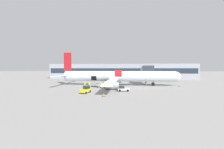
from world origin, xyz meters
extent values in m
plane|color=gray|center=(0.00, 0.00, 0.00)|extent=(500.00, 500.00, 0.00)
cube|color=silver|center=(1.28, -0.98, 0.00)|extent=(22.23, 3.05, 0.01)
cube|color=#9EA3AD|center=(0.00, 39.48, 4.05)|extent=(79.36, 10.27, 8.10)
cube|color=#232D3D|center=(0.00, 34.29, 4.46)|extent=(77.77, 0.16, 2.59)
cylinder|color=#4C4C51|center=(10.36, 14.47, 1.74)|extent=(0.60, 0.60, 3.49)
cube|color=silver|center=(10.36, 14.47, 4.93)|extent=(2.89, 10.74, 2.89)
cube|color=#333842|center=(10.36, 9.70, 4.93)|extent=(3.75, 1.60, 3.46)
cylinder|color=silver|center=(0.31, 7.37, 3.07)|extent=(36.52, 3.46, 3.46)
sphere|color=silver|center=(18.57, 7.37, 3.07)|extent=(3.28, 3.28, 3.28)
cone|color=silver|center=(-17.94, 7.37, 3.07)|extent=(3.97, 3.18, 3.18)
cylinder|color=red|center=(0.31, 7.34, 3.38)|extent=(2.19, 3.46, 3.46)
cube|color=red|center=(-17.30, 7.37, 7.95)|extent=(2.59, 0.28, 6.31)
cube|color=silver|center=(-17.30, 2.32, 3.41)|extent=(1.07, 10.10, 0.20)
cube|color=silver|center=(-17.30, 12.42, 3.41)|extent=(1.07, 10.10, 0.20)
cube|color=silver|center=(-1.15, -2.16, 2.12)|extent=(2.55, 18.03, 0.40)
cube|color=silver|center=(-1.15, 16.91, 2.12)|extent=(2.55, 18.03, 0.40)
cylinder|color=#B2B7BF|center=(-0.95, -1.93, 1.01)|extent=(3.61, 1.92, 1.92)
cylinder|color=#B2B7BF|center=(-0.95, 16.67, 1.01)|extent=(3.61, 1.92, 1.92)
cube|color=black|center=(-7.72, 5.66, 2.46)|extent=(1.70, 0.12, 1.40)
cylinder|color=#56565B|center=(11.63, 7.37, 1.39)|extent=(0.22, 0.22, 1.63)
sphere|color=black|center=(11.63, 7.37, 0.57)|extent=(1.15, 1.15, 1.15)
cylinder|color=#56565B|center=(-3.34, 4.94, 1.39)|extent=(0.22, 0.22, 1.63)
sphere|color=black|center=(-3.34, 4.94, 0.57)|extent=(1.15, 1.15, 1.15)
cylinder|color=#56565B|center=(-3.34, 9.80, 1.39)|extent=(0.22, 0.22, 1.63)
sphere|color=black|center=(-3.34, 9.80, 0.57)|extent=(1.15, 1.15, 1.15)
cube|color=yellow|center=(-6.52, -7.75, 0.58)|extent=(1.93, 3.08, 0.68)
cube|color=#232833|center=(-6.41, -7.26, 1.29)|extent=(1.38, 1.50, 0.75)
cube|color=black|center=(-6.19, -6.30, 0.44)|extent=(1.19, 0.38, 0.34)
sphere|color=black|center=(-5.69, -6.94, 0.28)|extent=(0.56, 0.56, 0.56)
sphere|color=black|center=(-6.92, -6.66, 0.28)|extent=(0.56, 0.56, 0.56)
sphere|color=black|center=(-6.12, -8.83, 0.28)|extent=(0.56, 0.56, 0.56)
sphere|color=black|center=(-7.35, -8.55, 0.28)|extent=(0.56, 0.56, 0.56)
cube|color=silver|center=(-1.19, 3.22, 0.59)|extent=(2.19, 3.26, 0.71)
cube|color=#232833|center=(-1.34, 3.72, 1.34)|extent=(1.51, 1.63, 0.78)
cube|color=black|center=(-1.64, 4.70, 0.45)|extent=(1.21, 0.48, 0.35)
sphere|color=black|center=(-0.87, 4.39, 0.28)|extent=(0.56, 0.56, 0.56)
sphere|color=black|center=(-2.11, 4.00, 0.28)|extent=(0.56, 0.56, 0.56)
sphere|color=black|center=(-0.26, 2.45, 0.28)|extent=(0.56, 0.56, 0.56)
sphere|color=black|center=(-1.50, 2.06, 0.28)|extent=(0.56, 0.56, 0.56)
cube|color=silver|center=(2.18, -4.36, 0.48)|extent=(3.03, 1.64, 0.49)
cube|color=#232833|center=(1.68, -4.43, 1.02)|extent=(1.43, 1.23, 0.59)
cube|color=black|center=(0.70, -4.57, 0.38)|extent=(0.28, 1.13, 0.24)
sphere|color=black|center=(1.12, -3.91, 0.28)|extent=(0.56, 0.56, 0.56)
sphere|color=black|center=(1.29, -5.09, 0.28)|extent=(0.56, 0.56, 0.56)
sphere|color=black|center=(3.06, -3.64, 0.28)|extent=(0.56, 0.56, 0.56)
sphere|color=black|center=(3.23, -4.81, 0.28)|extent=(0.56, 0.56, 0.56)
cube|color=#B7BABF|center=(-6.29, 2.73, 0.56)|extent=(3.32, 2.68, 0.05)
cube|color=#B7BABF|center=(-5.00, 2.08, 0.82)|extent=(0.74, 1.37, 0.47)
cube|color=#B7BABF|center=(-6.62, 2.09, 0.82)|extent=(2.61, 1.36, 0.47)
cube|color=#B7BABF|center=(-5.96, 3.38, 0.82)|extent=(2.61, 1.36, 0.47)
cube|color=#333338|center=(-4.57, 1.86, 0.32)|extent=(0.84, 0.48, 0.06)
sphere|color=black|center=(-5.71, 1.59, 0.20)|extent=(0.40, 0.40, 0.40)
sphere|color=black|center=(-5.03, 2.94, 0.20)|extent=(0.40, 0.40, 0.40)
sphere|color=black|center=(-7.55, 2.53, 0.20)|extent=(0.40, 0.40, 0.40)
sphere|color=black|center=(-6.87, 3.87, 0.20)|extent=(0.40, 0.40, 0.40)
cube|color=olive|center=(-5.44, 2.59, 0.81)|extent=(0.44, 0.37, 0.44)
cube|color=#1E2347|center=(-6.10, 2.94, 0.83)|extent=(0.49, 0.46, 0.48)
cube|color=#14472D|center=(-5.87, 2.39, 0.74)|extent=(0.37, 0.31, 0.30)
cylinder|color=#2D2D33|center=(-9.35, 1.02, 0.38)|extent=(0.37, 0.37, 0.76)
cylinder|color=#B7E019|center=(-9.35, 1.02, 1.06)|extent=(0.47, 0.47, 0.60)
sphere|color=beige|center=(-9.35, 1.02, 1.46)|extent=(0.21, 0.21, 0.21)
cylinder|color=#B7E019|center=(-9.54, 1.11, 0.99)|extent=(0.15, 0.15, 0.55)
cylinder|color=#B7E019|center=(-9.15, 0.93, 0.99)|extent=(0.15, 0.15, 0.55)
cylinder|color=#2D2D33|center=(-4.39, -0.03, 0.45)|extent=(0.45, 0.45, 0.89)
cylinder|color=#CCE523|center=(-4.39, -0.03, 1.24)|extent=(0.57, 0.57, 0.70)
sphere|color=beige|center=(-4.39, -0.03, 1.72)|extent=(0.25, 0.25, 0.25)
cylinder|color=#CCE523|center=(-4.60, 0.10, 1.17)|extent=(0.18, 0.18, 0.65)
cylinder|color=#CCE523|center=(-4.17, -0.16, 1.17)|extent=(0.18, 0.18, 0.65)
cylinder|color=black|center=(-4.28, 4.76, 0.40)|extent=(0.39, 0.39, 0.80)
cylinder|color=orange|center=(-4.28, 4.76, 1.12)|extent=(0.50, 0.50, 0.63)
sphere|color=tan|center=(-4.28, 4.76, 1.54)|extent=(0.22, 0.22, 0.22)
cylinder|color=orange|center=(-4.19, 4.55, 1.05)|extent=(0.16, 0.16, 0.58)
cylinder|color=orange|center=(-4.38, 4.96, 1.05)|extent=(0.16, 0.16, 0.58)
cylinder|color=#2D2D33|center=(-7.74, 0.29, 0.41)|extent=(0.42, 0.42, 0.82)
cylinder|color=#CCE523|center=(-7.74, 0.29, 1.14)|extent=(0.53, 0.53, 0.64)
sphere|color=beige|center=(-7.74, 0.29, 1.57)|extent=(0.23, 0.23, 0.23)
cylinder|color=#CCE523|center=(-7.92, 0.15, 1.07)|extent=(0.17, 0.17, 0.59)
cylinder|color=#CCE523|center=(-7.56, 0.42, 1.07)|extent=(0.17, 0.17, 0.59)
cylinder|color=black|center=(-3.44, 0.63, 0.41)|extent=(0.42, 0.42, 0.83)
cylinder|color=orange|center=(-3.44, 0.63, 1.15)|extent=(0.54, 0.54, 0.65)
sphere|color=tan|center=(-3.44, 0.63, 1.59)|extent=(0.23, 0.23, 0.23)
cylinder|color=orange|center=(-3.57, 0.44, 1.08)|extent=(0.17, 0.17, 0.60)
cylinder|color=orange|center=(-3.30, 0.81, 1.08)|extent=(0.17, 0.17, 0.60)
cylinder|color=black|center=(-3.64, 4.00, 0.40)|extent=(0.41, 0.41, 0.80)
cylinder|color=orange|center=(-3.64, 4.00, 1.11)|extent=(0.52, 0.52, 0.63)
sphere|color=tan|center=(-3.64, 4.00, 1.54)|extent=(0.22, 0.22, 0.22)
cylinder|color=orange|center=(-3.82, 3.87, 1.05)|extent=(0.17, 0.17, 0.58)
cylinder|color=orange|center=(-3.46, 4.13, 1.05)|extent=(0.17, 0.17, 0.58)
cube|color=black|center=(-8.58, 1.72, 0.35)|extent=(0.49, 0.42, 0.69)
cube|color=black|center=(-8.58, 1.72, 0.75)|extent=(0.25, 0.14, 0.12)
cube|color=#721951|center=(-8.74, 3.53, 0.30)|extent=(0.58, 0.48, 0.59)
cube|color=black|center=(-8.74, 3.53, 0.65)|extent=(0.30, 0.20, 0.12)
cube|color=black|center=(19.53, 6.69, 0.01)|extent=(0.57, 0.57, 0.03)
cone|color=orange|center=(19.53, 6.69, 0.33)|extent=(0.42, 0.42, 0.67)
cylinder|color=white|center=(19.53, 6.69, 0.37)|extent=(0.25, 0.25, 0.08)
cube|color=black|center=(-1.73, -11.29, 0.01)|extent=(0.52, 0.52, 0.03)
cone|color=orange|center=(-1.73, -11.29, 0.35)|extent=(0.38, 0.38, 0.69)
cylinder|color=white|center=(-1.73, -11.29, 0.38)|extent=(0.22, 0.22, 0.08)
cube|color=black|center=(0.11, -1.14, 0.01)|extent=(0.48, 0.48, 0.03)
cone|color=orange|center=(0.11, -1.14, 0.34)|extent=(0.36, 0.36, 0.68)
cylinder|color=white|center=(0.11, -1.14, 0.37)|extent=(0.21, 0.21, 0.08)
camera|label=1|loc=(2.69, -38.34, 5.66)|focal=22.00mm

